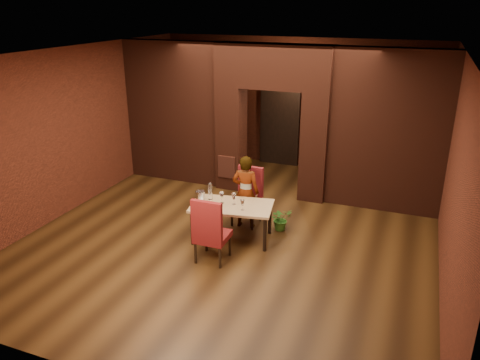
% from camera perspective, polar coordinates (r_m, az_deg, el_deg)
% --- Properties ---
extents(floor, '(8.00, 8.00, 0.00)m').
position_cam_1_polar(floor, '(8.81, -0.24, -5.99)').
color(floor, '#412610').
rests_on(floor, ground).
extents(ceiling, '(7.00, 8.00, 0.04)m').
position_cam_1_polar(ceiling, '(7.89, -0.27, 15.20)').
color(ceiling, silver).
rests_on(ceiling, ground).
extents(wall_back, '(7.00, 0.04, 3.20)m').
position_cam_1_polar(wall_back, '(11.91, 6.93, 9.23)').
color(wall_back, maroon).
rests_on(wall_back, ground).
extents(wall_front, '(7.00, 0.04, 3.20)m').
position_cam_1_polar(wall_front, '(4.99, -17.56, -8.75)').
color(wall_front, maroon).
rests_on(wall_front, ground).
extents(wall_left, '(0.04, 8.00, 3.20)m').
position_cam_1_polar(wall_left, '(9.99, -19.38, 5.92)').
color(wall_left, maroon).
rests_on(wall_left, ground).
extents(wall_right, '(0.04, 8.00, 3.20)m').
position_cam_1_polar(wall_right, '(7.71, 24.74, 0.89)').
color(wall_right, maroon).
rests_on(wall_right, ground).
extents(pillar_left, '(0.55, 0.55, 2.30)m').
position_cam_1_polar(pillar_left, '(10.45, -1.07, 5.19)').
color(pillar_left, maroon).
rests_on(pillar_left, ground).
extents(pillar_right, '(0.55, 0.55, 2.30)m').
position_cam_1_polar(pillar_right, '(9.92, 9.17, 4.04)').
color(pillar_right, maroon).
rests_on(pillar_right, ground).
extents(lintel, '(2.45, 0.55, 0.90)m').
position_cam_1_polar(lintel, '(9.82, 4.15, 13.65)').
color(lintel, maroon).
rests_on(lintel, ground).
extents(wing_wall_left, '(2.28, 0.35, 3.20)m').
position_cam_1_polar(wing_wall_left, '(10.94, -8.02, 8.14)').
color(wing_wall_left, maroon).
rests_on(wing_wall_left, ground).
extents(wing_wall_right, '(2.28, 0.35, 3.20)m').
position_cam_1_polar(wing_wall_right, '(9.62, 17.58, 5.58)').
color(wing_wall_right, maroon).
rests_on(wing_wall_right, ground).
extents(vent_panel, '(0.40, 0.03, 0.50)m').
position_cam_1_polar(vent_panel, '(10.38, -1.67, 1.58)').
color(vent_panel, '#97402B').
rests_on(vent_panel, ground).
extents(rear_door, '(0.90, 0.08, 2.10)m').
position_cam_1_polar(rear_door, '(12.07, 4.89, 6.79)').
color(rear_door, black).
rests_on(rear_door, ground).
extents(rear_door_frame, '(1.02, 0.04, 2.22)m').
position_cam_1_polar(rear_door_frame, '(12.04, 4.84, 6.75)').
color(rear_door_frame, black).
rests_on(rear_door_frame, ground).
extents(dining_table, '(1.53, 1.04, 0.66)m').
position_cam_1_polar(dining_table, '(8.32, -0.99, -5.13)').
color(dining_table, tan).
rests_on(dining_table, ground).
extents(chair_far, '(0.51, 0.51, 1.09)m').
position_cam_1_polar(chair_far, '(8.79, 0.79, -2.11)').
color(chair_far, maroon).
rests_on(chair_far, ground).
extents(chair_near, '(0.52, 0.52, 1.12)m').
position_cam_1_polar(chair_near, '(7.59, -3.38, -5.92)').
color(chair_near, maroon).
rests_on(chair_near, ground).
extents(person_seated, '(0.54, 0.38, 1.40)m').
position_cam_1_polar(person_seated, '(8.64, 0.69, -1.45)').
color(person_seated, white).
rests_on(person_seated, ground).
extents(wine_glass_a, '(0.09, 0.09, 0.21)m').
position_cam_1_polar(wine_glass_a, '(8.21, -2.25, -2.17)').
color(wine_glass_a, white).
rests_on(wine_glass_a, dining_table).
extents(wine_glass_b, '(0.08, 0.08, 0.21)m').
position_cam_1_polar(wine_glass_b, '(8.17, -0.76, -2.31)').
color(wine_glass_b, white).
rests_on(wine_glass_b, dining_table).
extents(wine_glass_c, '(0.08, 0.08, 0.19)m').
position_cam_1_polar(wine_glass_c, '(7.95, 0.30, -3.06)').
color(wine_glass_c, white).
rests_on(wine_glass_c, dining_table).
extents(tasting_sheet, '(0.36, 0.34, 0.00)m').
position_cam_1_polar(tasting_sheet, '(8.09, -3.33, -3.37)').
color(tasting_sheet, white).
rests_on(tasting_sheet, dining_table).
extents(wine_bucket, '(0.17, 0.17, 0.20)m').
position_cam_1_polar(wine_bucket, '(8.29, -4.86, -2.03)').
color(wine_bucket, silver).
rests_on(wine_bucket, dining_table).
extents(water_bottle, '(0.08, 0.08, 0.32)m').
position_cam_1_polar(water_bottle, '(8.36, -3.67, -1.35)').
color(water_bottle, white).
rests_on(water_bottle, dining_table).
extents(potted_plant, '(0.51, 0.50, 0.43)m').
position_cam_1_polar(potted_plant, '(8.74, 5.02, -4.74)').
color(potted_plant, '#326D20').
rests_on(potted_plant, ground).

